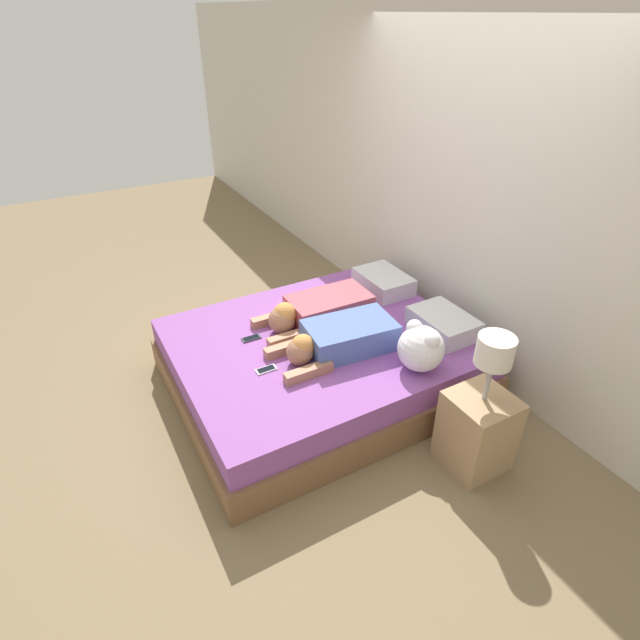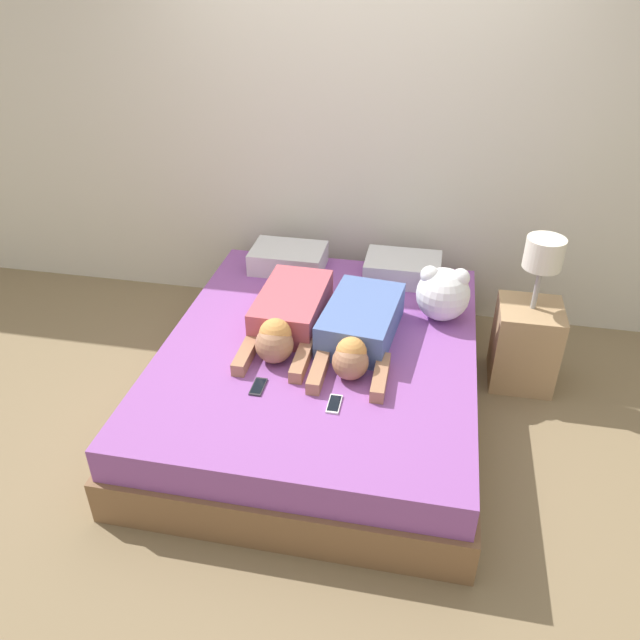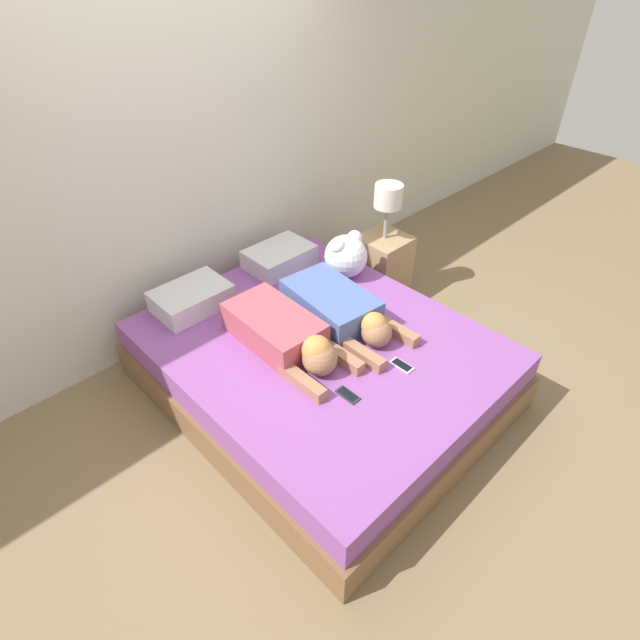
# 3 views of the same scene
# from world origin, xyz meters

# --- Properties ---
(ground_plane) EXTENTS (12.00, 12.00, 0.00)m
(ground_plane) POSITION_xyz_m (0.00, 0.00, 0.00)
(ground_plane) COLOR #7F6B4C
(wall_back) EXTENTS (12.00, 0.06, 2.60)m
(wall_back) POSITION_xyz_m (0.00, 1.23, 1.30)
(wall_back) COLOR beige
(wall_back) RESTS_ON ground_plane
(bed) EXTENTS (1.78, 2.16, 0.44)m
(bed) POSITION_xyz_m (0.00, 0.00, 0.22)
(bed) COLOR brown
(bed) RESTS_ON ground_plane
(pillow_head_left) EXTENTS (0.49, 0.35, 0.15)m
(pillow_head_left) POSITION_xyz_m (-0.39, 0.84, 0.51)
(pillow_head_left) COLOR silver
(pillow_head_left) RESTS_ON bed
(pillow_head_right) EXTENTS (0.49, 0.35, 0.15)m
(pillow_head_right) POSITION_xyz_m (0.39, 0.84, 0.51)
(pillow_head_right) COLOR silver
(pillow_head_right) RESTS_ON bed
(person_left) EXTENTS (0.38, 0.91, 0.24)m
(person_left) POSITION_xyz_m (-0.21, 0.08, 0.54)
(person_left) COLOR #B24C59
(person_left) RESTS_ON bed
(person_right) EXTENTS (0.44, 0.92, 0.22)m
(person_right) POSITION_xyz_m (0.21, 0.03, 0.54)
(person_right) COLOR #4C66A5
(person_right) RESTS_ON bed
(cell_phone_left) EXTENTS (0.06, 0.14, 0.01)m
(cell_phone_left) POSITION_xyz_m (-0.23, -0.46, 0.44)
(cell_phone_left) COLOR #2D2D33
(cell_phone_left) RESTS_ON bed
(cell_phone_right) EXTENTS (0.06, 0.14, 0.01)m
(cell_phone_right) POSITION_xyz_m (0.17, -0.52, 0.44)
(cell_phone_right) COLOR silver
(cell_phone_right) RESTS_ON bed
(plush_toy) EXTENTS (0.31, 0.31, 0.33)m
(plush_toy) POSITION_xyz_m (0.65, 0.41, 0.61)
(plush_toy) COLOR white
(plush_toy) RESTS_ON bed
(nightstand) EXTENTS (0.37, 0.37, 0.97)m
(nightstand) POSITION_xyz_m (1.18, 0.47, 0.33)
(nightstand) COLOR tan
(nightstand) RESTS_ON ground_plane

